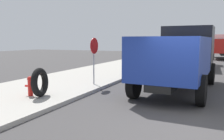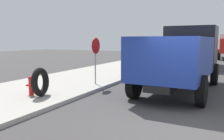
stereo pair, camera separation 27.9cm
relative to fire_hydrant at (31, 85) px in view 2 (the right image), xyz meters
The scene contains 7 objects.
ground_plane 5.72m from the fire_hydrant, 93.98° to the right, with size 80.00×80.00×0.00m, color #423F3F.
sidewalk_curb 1.03m from the fire_hydrant, 115.66° to the left, with size 36.00×5.00×0.15m, color #ADA89E.
fire_hydrant is the anchor object (origin of this frame).
loose_tire 0.47m from the fire_hydrant, 87.48° to the right, with size 1.10×1.10×0.24m, color black.
stop_sign 3.54m from the fire_hydrant, 18.56° to the right, with size 0.76×0.08×2.24m.
dump_truck_blue 6.59m from the fire_hydrant, 48.91° to the right, with size 7.09×3.01×3.00m.
dump_truck_gray 15.66m from the fire_hydrant, 15.70° to the right, with size 7.07×2.96×3.00m.
Camera 2 is at (-6.48, -1.14, 2.28)m, focal length 38.57 mm.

